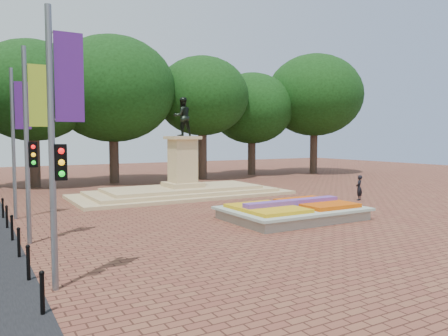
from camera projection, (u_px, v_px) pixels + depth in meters
name	position (u px, v px, depth m)	size (l,w,h in m)	color
ground	(251.00, 214.00, 21.65)	(90.00, 90.00, 0.00)	brown
flower_bed	(293.00, 211.00, 20.41)	(6.30, 4.30, 0.91)	gray
monument	(183.00, 182.00, 28.48)	(14.00, 6.00, 6.40)	tan
tree_row_back	(158.00, 105.00, 37.87)	(44.80, 8.80, 10.43)	#34251C
banner_poles	(31.00, 136.00, 15.19)	(0.88, 11.17, 7.00)	slate
bollard_row	(15.00, 233.00, 14.95)	(0.12, 13.12, 0.98)	black
pedestrian	(359.00, 188.00, 26.51)	(0.56, 0.37, 1.53)	black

